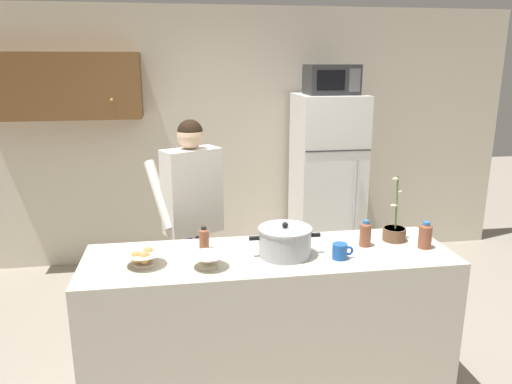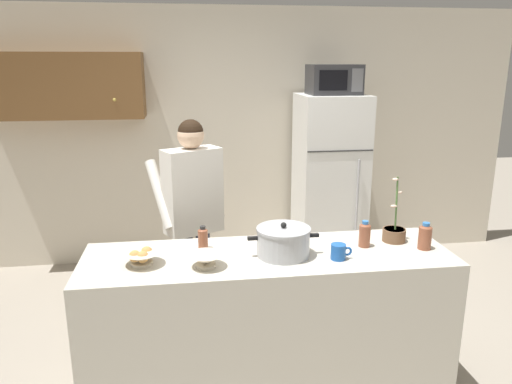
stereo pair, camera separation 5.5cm
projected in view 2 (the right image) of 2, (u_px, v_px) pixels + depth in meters
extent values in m
plane|color=#9E9384|center=(268.00, 383.00, 3.25)|extent=(14.00, 14.00, 0.00)
cube|color=beige|center=(233.00, 137.00, 5.11)|extent=(6.00, 0.12, 2.60)
cube|color=brown|center=(63.00, 86.00, 4.53)|extent=(1.47, 0.34, 0.60)
sphere|color=gold|center=(114.00, 100.00, 4.47)|extent=(0.03, 0.03, 0.03)
cube|color=beige|center=(268.00, 321.00, 3.13)|extent=(2.27, 0.68, 0.92)
cube|color=white|center=(329.00, 183.00, 4.91)|extent=(0.64, 0.64, 1.76)
cube|color=#333333|center=(341.00, 151.00, 4.50)|extent=(0.63, 0.01, 0.01)
cylinder|color=#B2B2B7|center=(357.00, 200.00, 4.63)|extent=(0.02, 0.02, 0.79)
cube|color=#2D2D30|center=(334.00, 80.00, 4.63)|extent=(0.48, 0.36, 0.28)
cube|color=black|center=(333.00, 80.00, 4.45)|extent=(0.26, 0.01, 0.18)
cube|color=#59595B|center=(357.00, 80.00, 4.48)|extent=(0.11, 0.01, 0.21)
cylinder|color=#33384C|center=(204.00, 278.00, 3.88)|extent=(0.11, 0.11, 0.81)
cylinder|color=#33384C|center=(187.00, 282.00, 3.80)|extent=(0.11, 0.11, 0.81)
cube|color=white|center=(193.00, 191.00, 3.65)|extent=(0.47, 0.37, 0.64)
sphere|color=beige|center=(191.00, 135.00, 3.54)|extent=(0.20, 0.20, 0.20)
sphere|color=black|center=(191.00, 132.00, 3.53)|extent=(0.19, 0.19, 0.19)
cylinder|color=white|center=(209.00, 186.00, 3.87)|extent=(0.24, 0.37, 0.49)
cylinder|color=white|center=(160.00, 194.00, 3.63)|extent=(0.24, 0.37, 0.49)
cylinder|color=#ADAFB5|center=(283.00, 243.00, 2.97)|extent=(0.32, 0.32, 0.16)
cylinder|color=#ADAFB5|center=(284.00, 229.00, 2.95)|extent=(0.33, 0.33, 0.02)
sphere|color=black|center=(284.00, 225.00, 2.94)|extent=(0.04, 0.04, 0.04)
cube|color=black|center=(252.00, 238.00, 2.93)|extent=(0.06, 0.02, 0.02)
cube|color=black|center=(314.00, 235.00, 2.98)|extent=(0.06, 0.02, 0.02)
cylinder|color=#1E59B2|center=(338.00, 252.00, 2.92)|extent=(0.09, 0.09, 0.10)
torus|color=#1E59B2|center=(347.00, 251.00, 2.93)|extent=(0.06, 0.01, 0.06)
cylinder|color=beige|center=(142.00, 263.00, 2.85)|extent=(0.13, 0.13, 0.02)
cone|color=beige|center=(141.00, 257.00, 2.84)|extent=(0.23, 0.23, 0.06)
sphere|color=tan|center=(135.00, 256.00, 2.81)|extent=(0.07, 0.07, 0.07)
sphere|color=tan|center=(147.00, 252.00, 2.87)|extent=(0.07, 0.07, 0.07)
sphere|color=tan|center=(143.00, 257.00, 2.80)|extent=(0.07, 0.07, 0.07)
cylinder|color=beige|center=(206.00, 265.00, 2.82)|extent=(0.11, 0.11, 0.02)
cone|color=beige|center=(206.00, 259.00, 2.81)|extent=(0.21, 0.21, 0.06)
cylinder|color=brown|center=(425.00, 238.00, 3.07)|extent=(0.08, 0.08, 0.14)
cone|color=brown|center=(426.00, 226.00, 3.05)|extent=(0.08, 0.08, 0.02)
cylinder|color=#3372BF|center=(426.00, 224.00, 3.05)|extent=(0.05, 0.05, 0.02)
cylinder|color=brown|center=(365.00, 236.00, 3.12)|extent=(0.07, 0.07, 0.14)
cone|color=brown|center=(365.00, 224.00, 3.09)|extent=(0.07, 0.07, 0.02)
cylinder|color=#3372BF|center=(365.00, 222.00, 3.09)|extent=(0.04, 0.04, 0.02)
cylinder|color=brown|center=(203.00, 240.00, 3.07)|extent=(0.06, 0.06, 0.13)
cone|color=brown|center=(203.00, 229.00, 3.05)|extent=(0.06, 0.06, 0.02)
cylinder|color=#262626|center=(203.00, 228.00, 3.05)|extent=(0.03, 0.03, 0.02)
cylinder|color=brown|center=(394.00, 235.00, 3.22)|extent=(0.15, 0.15, 0.09)
cylinder|color=#38281E|center=(394.00, 229.00, 3.21)|extent=(0.14, 0.14, 0.01)
cylinder|color=#4C7238|center=(396.00, 203.00, 3.16)|extent=(0.01, 0.03, 0.35)
ellipsoid|color=beige|center=(394.00, 206.00, 3.16)|extent=(0.04, 0.03, 0.02)
ellipsoid|color=beige|center=(399.00, 192.00, 3.15)|extent=(0.04, 0.03, 0.02)
ellipsoid|color=beige|center=(396.00, 179.00, 3.13)|extent=(0.04, 0.03, 0.02)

